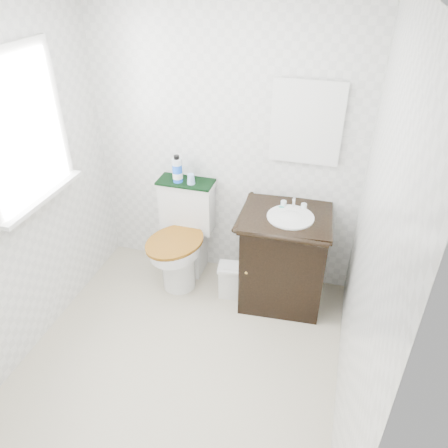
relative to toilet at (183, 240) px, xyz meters
The scene contains 14 objects.
floor 1.08m from the toilet, 72.54° to the right, with size 2.40×2.40×0.00m, color #B7B093.
wall_back 0.90m from the toilet, 37.95° to the left, with size 2.40×2.40×0.00m, color silver.
wall_front 2.33m from the toilet, 82.03° to the right, with size 2.40×2.40×0.00m, color silver.
wall_left 1.49m from the toilet, 129.59° to the right, with size 2.40×2.40×0.00m, color silver.
wall_right 1.89m from the toilet, 34.48° to the right, with size 2.40×2.40×0.00m, color silver.
window 1.57m from the toilet, 137.06° to the right, with size 0.02×0.70×0.90m, color white.
mirror 1.43m from the toilet, 12.82° to the left, with size 0.50×0.02×0.60m, color silver.
toilet is the anchor object (origin of this frame).
vanity 0.88m from the toilet, ahead, with size 0.72×0.63×0.92m.
trash_bin 0.54m from the toilet, 16.58° to the right, with size 0.23×0.20×0.30m.
towel 0.52m from the toilet, 90.00° to the left, with size 0.47×0.22×0.02m, color black.
mouthwash_bottle 0.63m from the toilet, 119.36° to the left, with size 0.08×0.08×0.23m.
cup 0.57m from the toilet, 56.61° to the left, with size 0.07×0.07×0.08m, color #95BAF4.
soap_bar 0.94m from the toilet, ahead, with size 0.06×0.04×0.02m, color #1C8776.
Camera 1 is at (0.89, -1.92, 2.53)m, focal length 35.00 mm.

